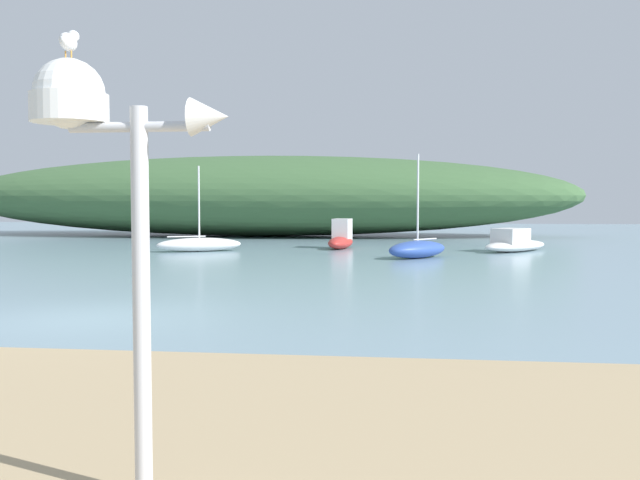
{
  "coord_description": "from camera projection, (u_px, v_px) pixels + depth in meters",
  "views": [
    {
      "loc": [
        5.91,
        -12.4,
        2.23
      ],
      "look_at": [
        3.54,
        7.42,
        1.12
      ],
      "focal_mm": 38.5,
      "sensor_mm": 36.0,
      "label": 1
    }
  ],
  "objects": [
    {
      "name": "ground_plane",
      "position": [
        91.0,
        319.0,
        13.11
      ],
      "size": [
        120.0,
        120.0,
        0.0
      ],
      "primitive_type": "plane",
      "color": "#7A99A8"
    },
    {
      "name": "seagull_on_radar",
      "position": [
        69.0,
        41.0,
        4.64
      ],
      "size": [
        0.11,
        0.28,
        0.21
      ],
      "color": "orange",
      "rests_on": "mast_structure"
    },
    {
      "name": "motorboat_near_shore",
      "position": [
        341.0,
        238.0,
        32.81
      ],
      "size": [
        1.41,
        3.04,
        1.43
      ],
      "color": "#B72D28",
      "rests_on": "ground"
    },
    {
      "name": "sailboat_inner_mooring",
      "position": [
        199.0,
        244.0,
        30.89
      ],
      "size": [
        3.88,
        2.65,
        3.85
      ],
      "color": "white",
      "rests_on": "ground"
    },
    {
      "name": "motorboat_mid_channel",
      "position": [
        514.0,
        243.0,
        30.81
      ],
      "size": [
        3.9,
        4.19,
        1.06
      ],
      "color": "white",
      "rests_on": "ground"
    },
    {
      "name": "mast_structure",
      "position": [
        94.0,
        136.0,
        4.64
      ],
      "size": [
        1.36,
        0.52,
        3.0
      ],
      "color": "silver",
      "rests_on": "beach_sand"
    },
    {
      "name": "distant_hill",
      "position": [
        256.0,
        196.0,
        45.43
      ],
      "size": [
        42.18,
        10.96,
        5.27
      ],
      "primitive_type": "ellipsoid",
      "color": "#3D6038",
      "rests_on": "ground"
    },
    {
      "name": "sailboat_by_sandbar",
      "position": [
        417.0,
        249.0,
        27.27
      ],
      "size": [
        2.96,
        3.2,
        4.13
      ],
      "color": "#2D4C9E",
      "rests_on": "ground"
    }
  ]
}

